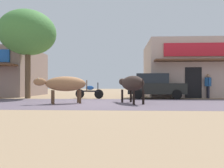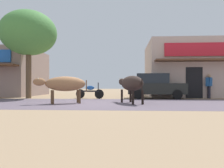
# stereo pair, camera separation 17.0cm
# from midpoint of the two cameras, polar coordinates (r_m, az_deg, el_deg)

# --- Properties ---
(ground) EXTENTS (80.00, 80.00, 0.00)m
(ground) POSITION_cam_midpoint_polar(r_m,az_deg,el_deg) (11.00, -5.38, -4.92)
(ground) COLOR #9A7D5D
(asphalt_road) EXTENTS (72.00, 6.21, 0.00)m
(asphalt_road) POSITION_cam_midpoint_polar(r_m,az_deg,el_deg) (11.00, -5.38, -4.91)
(asphalt_road) COLOR #5C4F5B
(asphalt_road) RESTS_ON ground
(storefront_right_club) EXTENTS (8.41, 6.64, 4.23)m
(storefront_right_club) POSITION_cam_midpoint_polar(r_m,az_deg,el_deg) (19.13, 22.16, 3.44)
(storefront_right_club) COLOR #C2A89B
(storefront_right_club) RESTS_ON ground
(roadside_tree) EXTENTS (3.73, 3.73, 5.89)m
(roadside_tree) POSITION_cam_midpoint_polar(r_m,az_deg,el_deg) (16.19, -20.45, 12.16)
(roadside_tree) COLOR brown
(roadside_tree) RESTS_ON ground
(parked_hatchback_car) EXTENTS (3.78, 2.04, 1.64)m
(parked_hatchback_car) POSITION_cam_midpoint_polar(r_m,az_deg,el_deg) (14.98, 11.38, -0.46)
(parked_hatchback_car) COLOR black
(parked_hatchback_car) RESTS_ON ground
(parked_motorcycle) EXTENTS (1.93, 0.56, 1.05)m
(parked_motorcycle) POSITION_cam_midpoint_polar(r_m,az_deg,el_deg) (14.67, -5.37, -1.92)
(parked_motorcycle) COLOR black
(parked_motorcycle) RESTS_ON ground
(cow_near_brown) EXTENTS (2.42, 1.43, 1.31)m
(cow_near_brown) POSITION_cam_midpoint_polar(r_m,az_deg,el_deg) (10.82, -11.80, -0.03)
(cow_near_brown) COLOR #8F6241
(cow_near_brown) RESTS_ON ground
(cow_far_dark) EXTENTS (1.46, 2.66, 1.34)m
(cow_far_dark) POSITION_cam_midpoint_polar(r_m,az_deg,el_deg) (10.81, 5.42, 0.10)
(cow_far_dark) COLOR #2F231E
(cow_far_dark) RESTS_ON ground
(pedestrian_by_shop) EXTENTS (0.47, 0.61, 1.61)m
(pedestrian_by_shop) POSITION_cam_midpoint_polar(r_m,az_deg,el_deg) (16.08, 24.05, -0.06)
(pedestrian_by_shop) COLOR #262633
(pedestrian_by_shop) RESTS_ON ground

